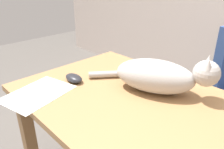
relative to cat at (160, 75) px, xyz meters
The scene contains 3 objects.
cat is the anchor object (origin of this frame).
computer_mouse 0.43m from the cat, 147.95° to the right, with size 0.11×0.06×0.04m, color #232328.
paper_sheet 0.56m from the cat, 131.43° to the right, with size 0.21×0.30×0.00m, color white.
Camera 1 is at (0.23, -0.64, 1.22)m, focal length 35.55 mm.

